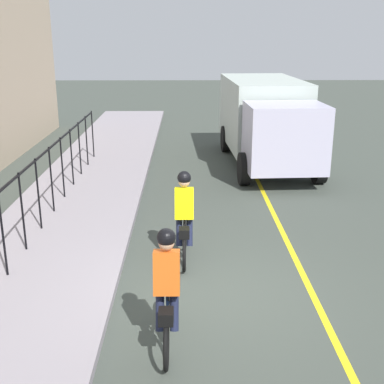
# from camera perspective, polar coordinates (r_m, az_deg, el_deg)

# --- Properties ---
(ground_plane) EXTENTS (80.00, 80.00, 0.00)m
(ground_plane) POSITION_cam_1_polar(r_m,az_deg,el_deg) (8.92, 3.16, -11.33)
(ground_plane) COLOR #3D443D
(lane_line_centre) EXTENTS (36.00, 0.12, 0.01)m
(lane_line_centre) POSITION_cam_1_polar(r_m,az_deg,el_deg) (9.17, 13.38, -10.98)
(lane_line_centre) COLOR yellow
(lane_line_centre) RESTS_ON ground
(sidewalk) EXTENTS (40.00, 3.20, 0.15)m
(sidewalk) POSITION_cam_1_polar(r_m,az_deg,el_deg) (9.31, -18.59, -10.49)
(sidewalk) COLOR gray
(sidewalk) RESTS_ON ground
(iron_fence) EXTENTS (16.87, 0.04, 1.60)m
(iron_fence) POSITION_cam_1_polar(r_m,az_deg,el_deg) (9.85, -19.77, -1.60)
(iron_fence) COLOR black
(iron_fence) RESTS_ON sidewalk
(cyclist_lead) EXTENTS (1.71, 0.36, 1.83)m
(cyclist_lead) POSITION_cam_1_polar(r_m,az_deg,el_deg) (9.72, -0.88, -2.88)
(cyclist_lead) COLOR black
(cyclist_lead) RESTS_ON ground
(cyclist_follow) EXTENTS (1.71, 0.36, 1.83)m
(cyclist_follow) POSITION_cam_1_polar(r_m,az_deg,el_deg) (7.09, -2.85, -11.12)
(cyclist_follow) COLOR black
(cyclist_follow) RESTS_ON ground
(box_truck_background) EXTENTS (6.81, 2.79, 2.78)m
(box_truck_background) POSITION_cam_1_polar(r_m,az_deg,el_deg) (17.28, 8.42, 8.27)
(box_truck_background) COLOR #AEBBB3
(box_truck_background) RESTS_ON ground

